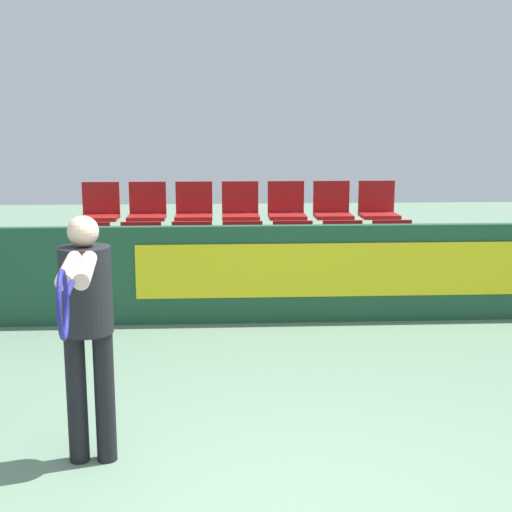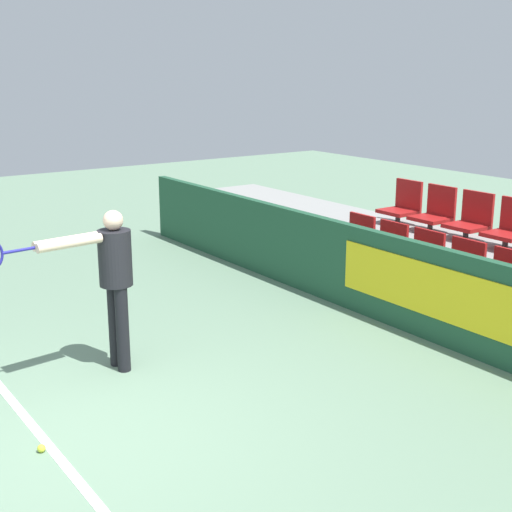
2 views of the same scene
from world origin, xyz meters
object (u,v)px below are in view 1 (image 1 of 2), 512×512
at_px(stadium_chair_8, 147,209).
at_px(stadium_chair_12, 332,208).
at_px(stadium_chair_2, 192,252).
at_px(stadium_chair_11, 287,209).
at_px(stadium_chair_5, 344,251).
at_px(stadium_chair_7, 100,210).
at_px(stadium_chair_13, 378,208).
at_px(stadium_chair_1, 141,253).
at_px(stadium_chair_0, 89,253).
at_px(stadium_chair_10, 240,209).
at_px(tennis_player, 86,315).
at_px(stadium_chair_6, 393,250).
at_px(stadium_chair_4, 293,251).
at_px(stadium_chair_9, 194,209).
at_px(stadium_chair_3, 243,252).

relative_size(stadium_chair_8, stadium_chair_12, 1.00).
xyz_separation_m(stadium_chair_2, stadium_chair_11, (1.19, 0.89, 0.39)).
distance_m(stadium_chair_5, stadium_chair_7, 3.13).
relative_size(stadium_chair_5, stadium_chair_8, 1.00).
bearing_deg(stadium_chair_13, stadium_chair_1, -163.39).
bearing_deg(stadium_chair_0, stadium_chair_5, 0.00).
height_order(stadium_chair_5, stadium_chair_10, stadium_chair_10).
distance_m(stadium_chair_7, stadium_chair_12, 2.98).
bearing_deg(stadium_chair_7, stadium_chair_1, -56.15).
distance_m(stadium_chair_1, tennis_player, 3.90).
xyz_separation_m(stadium_chair_6, tennis_player, (-2.89, -3.88, 0.35)).
height_order(stadium_chair_8, stadium_chair_10, same).
bearing_deg(stadium_chair_10, stadium_chair_5, -36.71).
xyz_separation_m(stadium_chair_4, stadium_chair_9, (-1.19, 0.89, 0.39)).
bearing_deg(stadium_chair_6, stadium_chair_2, 180.00).
bearing_deg(stadium_chair_11, stadium_chair_3, -123.85).
relative_size(stadium_chair_0, stadium_chair_7, 1.00).
bearing_deg(stadium_chair_1, stadium_chair_9, 56.15).
distance_m(stadium_chair_0, stadium_chair_1, 0.60).
distance_m(stadium_chair_2, stadium_chair_11, 1.54).
relative_size(stadium_chair_0, stadium_chair_5, 1.00).
bearing_deg(stadium_chair_0, stadium_chair_4, 0.00).
distance_m(stadium_chair_1, stadium_chair_7, 1.14).
distance_m(stadium_chair_5, stadium_chair_6, 0.60).
height_order(stadium_chair_7, stadium_chair_8, same).
distance_m(stadium_chair_8, stadium_chair_12, 2.38).
bearing_deg(stadium_chair_6, stadium_chair_7, 166.04).
relative_size(stadium_chair_3, stadium_chair_13, 1.00).
xyz_separation_m(stadium_chair_4, stadium_chair_13, (1.19, 0.89, 0.39)).
height_order(stadium_chair_2, stadium_chair_3, same).
relative_size(stadium_chair_11, stadium_chair_13, 1.00).
relative_size(stadium_chair_1, stadium_chair_5, 1.00).
bearing_deg(stadium_chair_0, stadium_chair_6, 0.00).
distance_m(stadium_chair_0, stadium_chair_4, 2.38).
distance_m(stadium_chair_2, tennis_player, 3.93).
bearing_deg(stadium_chair_9, stadium_chair_0, -143.29).
distance_m(stadium_chair_4, stadium_chair_12, 1.14).
relative_size(stadium_chair_7, stadium_chair_11, 1.00).
height_order(stadium_chair_6, stadium_chair_8, stadium_chair_8).
relative_size(stadium_chair_5, stadium_chair_7, 1.00).
xyz_separation_m(stadium_chair_2, stadium_chair_12, (1.79, 0.89, 0.39)).
xyz_separation_m(stadium_chair_1, stadium_chair_3, (1.19, 0.00, 0.00)).
height_order(stadium_chair_1, stadium_chair_11, stadium_chair_11).
xyz_separation_m(stadium_chair_9, tennis_player, (-0.51, -4.77, -0.05)).
relative_size(stadium_chair_3, stadium_chair_12, 1.00).
xyz_separation_m(stadium_chair_4, stadium_chair_11, (0.00, 0.89, 0.39)).
bearing_deg(stadium_chair_3, stadium_chair_7, 153.57).
height_order(stadium_chair_3, stadium_chair_11, stadium_chair_11).
distance_m(stadium_chair_3, stadium_chair_13, 2.03).
xyz_separation_m(stadium_chair_5, stadium_chair_9, (-1.79, 0.89, 0.39)).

